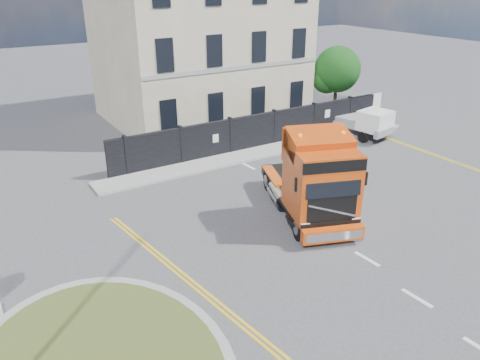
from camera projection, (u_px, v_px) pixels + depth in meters
ground at (261, 244)px, 17.54m from camera, size 120.00×120.00×0.00m
hoarding_fence at (268, 129)px, 27.29m from camera, size 18.80×0.25×2.00m
georgian_building at (198, 32)px, 30.92m from camera, size 12.30×10.30×12.80m
tree at (335, 72)px, 32.64m from camera, size 3.20×3.20×4.80m
pavement_far at (268, 150)px, 26.70m from camera, size 20.00×1.60×0.12m
truck at (315, 182)px, 18.63m from camera, size 4.40×6.77×3.80m
flatbed_pickup at (368, 122)px, 28.60m from camera, size 2.48×4.61×1.81m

